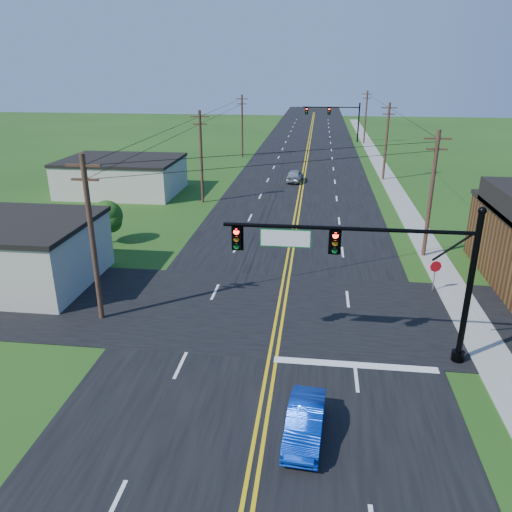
# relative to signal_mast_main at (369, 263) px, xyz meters

# --- Properties ---
(ground) EXTENTS (260.00, 260.00, 0.00)m
(ground) POSITION_rel_signal_mast_main_xyz_m (-4.34, -8.00, -4.75)
(ground) COLOR #1D4212
(ground) RESTS_ON ground
(road_main) EXTENTS (16.00, 220.00, 0.04)m
(road_main) POSITION_rel_signal_mast_main_xyz_m (-4.34, 42.00, -4.73)
(road_main) COLOR black
(road_main) RESTS_ON ground
(road_cross) EXTENTS (70.00, 10.00, 0.04)m
(road_cross) POSITION_rel_signal_mast_main_xyz_m (-4.34, 4.00, -4.73)
(road_cross) COLOR black
(road_cross) RESTS_ON ground
(sidewalk) EXTENTS (2.00, 160.00, 0.08)m
(sidewalk) POSITION_rel_signal_mast_main_xyz_m (6.16, 32.00, -4.71)
(sidewalk) COLOR gray
(sidewalk) RESTS_ON ground
(signal_mast_main) EXTENTS (11.30, 0.60, 7.48)m
(signal_mast_main) POSITION_rel_signal_mast_main_xyz_m (0.00, 0.00, 0.00)
(signal_mast_main) COLOR black
(signal_mast_main) RESTS_ON ground
(signal_mast_far) EXTENTS (10.98, 0.60, 7.48)m
(signal_mast_far) POSITION_rel_signal_mast_main_xyz_m (0.10, 72.00, -0.20)
(signal_mast_far) COLOR black
(signal_mast_far) RESTS_ON ground
(cream_bldg_near) EXTENTS (10.20, 8.20, 4.10)m
(cream_bldg_near) POSITION_rel_signal_mast_main_xyz_m (-21.34, 6.00, -2.69)
(cream_bldg_near) COLOR beige
(cream_bldg_near) RESTS_ON ground
(cream_bldg_far) EXTENTS (12.20, 9.20, 3.70)m
(cream_bldg_far) POSITION_rel_signal_mast_main_xyz_m (-23.34, 30.00, -2.89)
(cream_bldg_far) COLOR beige
(cream_bldg_far) RESTS_ON ground
(utility_pole_left_a) EXTENTS (1.80, 0.28, 9.00)m
(utility_pole_left_a) POSITION_rel_signal_mast_main_xyz_m (-13.84, 2.00, -0.03)
(utility_pole_left_a) COLOR #372519
(utility_pole_left_a) RESTS_ON ground
(utility_pole_left_b) EXTENTS (1.80, 0.28, 9.00)m
(utility_pole_left_b) POSITION_rel_signal_mast_main_xyz_m (-13.84, 27.00, -0.03)
(utility_pole_left_b) COLOR #372519
(utility_pole_left_b) RESTS_ON ground
(utility_pole_left_c) EXTENTS (1.80, 0.28, 9.00)m
(utility_pole_left_c) POSITION_rel_signal_mast_main_xyz_m (-13.84, 54.00, -0.03)
(utility_pole_left_c) COLOR #372519
(utility_pole_left_c) RESTS_ON ground
(utility_pole_right_a) EXTENTS (1.80, 0.28, 9.00)m
(utility_pole_right_a) POSITION_rel_signal_mast_main_xyz_m (5.46, 14.00, -0.03)
(utility_pole_right_a) COLOR #372519
(utility_pole_right_a) RESTS_ON ground
(utility_pole_right_b) EXTENTS (1.80, 0.28, 9.00)m
(utility_pole_right_b) POSITION_rel_signal_mast_main_xyz_m (5.46, 40.00, -0.03)
(utility_pole_right_b) COLOR #372519
(utility_pole_right_b) RESTS_ON ground
(utility_pole_right_c) EXTENTS (1.80, 0.28, 9.00)m
(utility_pole_right_c) POSITION_rel_signal_mast_main_xyz_m (5.46, 70.00, -0.03)
(utility_pole_right_c) COLOR #372519
(utility_pole_right_c) RESTS_ON ground
(tree_right_back) EXTENTS (3.00, 3.00, 4.10)m
(tree_right_back) POSITION_rel_signal_mast_main_xyz_m (11.66, 18.00, -2.15)
(tree_right_back) COLOR #372519
(tree_right_back) RESTS_ON ground
(tree_left) EXTENTS (2.40, 2.40, 3.37)m
(tree_left) POSITION_rel_signal_mast_main_xyz_m (-18.34, 14.00, -2.59)
(tree_left) COLOR #372519
(tree_left) RESTS_ON ground
(blue_car) EXTENTS (1.60, 3.88, 1.25)m
(blue_car) POSITION_rel_signal_mast_main_xyz_m (-2.50, -6.02, -4.13)
(blue_car) COLOR #0730A9
(blue_car) RESTS_ON ground
(distant_car) EXTENTS (2.00, 4.29, 1.42)m
(distant_car) POSITION_rel_signal_mast_main_xyz_m (-5.10, 37.63, -4.04)
(distant_car) COLOR #AEAFB3
(distant_car) RESTS_ON ground
(stop_sign) EXTENTS (0.71, 0.17, 2.02)m
(stop_sign) POSITION_rel_signal_mast_main_xyz_m (4.88, 7.79, -3.30)
(stop_sign) COLOR slate
(stop_sign) RESTS_ON ground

